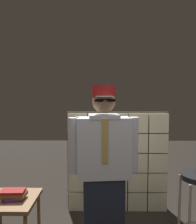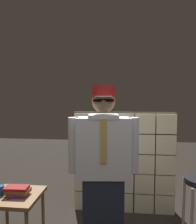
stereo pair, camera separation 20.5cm
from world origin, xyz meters
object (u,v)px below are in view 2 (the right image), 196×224
Objects in this scene: book_stack at (18,191)px; coffee_mug at (1,190)px; side_table at (15,201)px; standing_person at (103,170)px.

coffee_mug reaches higher than book_stack.
book_stack is at bearing -14.97° from side_table.
standing_person is 6.60× the size of book_stack.
book_stack is (0.03, -0.01, 0.12)m from side_table.
standing_person reaches higher than side_table.
side_table is at bearing 168.27° from standing_person.
book_stack is 0.19m from coffee_mug.
side_table is at bearing 5.13° from coffee_mug.
coffee_mug is (-1.10, 0.09, -0.29)m from standing_person.
book_stack reaches higher than side_table.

